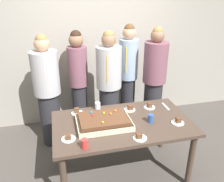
# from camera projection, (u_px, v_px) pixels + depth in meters

# --- Properties ---
(ground_plane) EXTENTS (12.00, 12.00, 0.00)m
(ground_plane) POSITION_uv_depth(u_px,v_px,m) (121.00, 172.00, 3.12)
(ground_plane) COLOR #4C4742
(interior_back_panel) EXTENTS (8.00, 0.12, 3.00)m
(interior_back_panel) POSITION_uv_depth(u_px,v_px,m) (97.00, 35.00, 3.92)
(interior_back_panel) COLOR #9E998E
(interior_back_panel) RESTS_ON ground_plane
(party_table) EXTENTS (1.63, 0.93, 0.77)m
(party_table) POSITION_uv_depth(u_px,v_px,m) (122.00, 129.00, 2.84)
(party_table) COLOR #47382D
(party_table) RESTS_ON ground_plane
(sheet_cake) EXTENTS (0.63, 0.45, 0.12)m
(sheet_cake) POSITION_uv_depth(u_px,v_px,m) (104.00, 121.00, 2.74)
(sheet_cake) COLOR beige
(sheet_cake) RESTS_ON party_table
(plated_slice_near_left) EXTENTS (0.15, 0.15, 0.07)m
(plated_slice_near_left) POSITION_uv_depth(u_px,v_px,m) (130.00, 108.00, 3.07)
(plated_slice_near_left) COLOR white
(plated_slice_near_left) RESTS_ON party_table
(plated_slice_near_right) EXTENTS (0.15, 0.15, 0.07)m
(plated_slice_near_right) POSITION_uv_depth(u_px,v_px,m) (149.00, 106.00, 3.13)
(plated_slice_near_right) COLOR white
(plated_slice_near_right) RESTS_ON party_table
(plated_slice_far_left) EXTENTS (0.15, 0.15, 0.07)m
(plated_slice_far_left) POSITION_uv_depth(u_px,v_px,m) (178.00, 122.00, 2.77)
(plated_slice_far_left) COLOR white
(plated_slice_far_left) RESTS_ON party_table
(plated_slice_far_right) EXTENTS (0.15, 0.15, 0.06)m
(plated_slice_far_right) POSITION_uv_depth(u_px,v_px,m) (68.00, 138.00, 2.48)
(plated_slice_far_right) COLOR white
(plated_slice_far_right) RESTS_ON party_table
(plated_slice_center_front) EXTENTS (0.15, 0.15, 0.06)m
(plated_slice_center_front) POSITION_uv_depth(u_px,v_px,m) (140.00, 137.00, 2.50)
(plated_slice_center_front) COLOR white
(plated_slice_center_front) RESTS_ON party_table
(plated_slice_center_back) EXTENTS (0.15, 0.15, 0.07)m
(plated_slice_center_back) POSITION_uv_depth(u_px,v_px,m) (77.00, 112.00, 2.99)
(plated_slice_center_back) COLOR white
(plated_slice_center_back) RESTS_ON party_table
(drink_cup_nearest) EXTENTS (0.07, 0.07, 0.10)m
(drink_cup_nearest) POSITION_uv_depth(u_px,v_px,m) (98.00, 106.00, 3.07)
(drink_cup_nearest) COLOR white
(drink_cup_nearest) RESTS_ON party_table
(drink_cup_middle) EXTENTS (0.07, 0.07, 0.10)m
(drink_cup_middle) POSITION_uv_depth(u_px,v_px,m) (151.00, 118.00, 2.78)
(drink_cup_middle) COLOR #2D5199
(drink_cup_middle) RESTS_ON party_table
(drink_cup_far_end) EXTENTS (0.07, 0.07, 0.10)m
(drink_cup_far_end) POSITION_uv_depth(u_px,v_px,m) (85.00, 144.00, 2.34)
(drink_cup_far_end) COLOR red
(drink_cup_far_end) RESTS_ON party_table
(cake_server_utensil) EXTENTS (0.03, 0.20, 0.01)m
(cake_server_utensil) POSITION_uv_depth(u_px,v_px,m) (166.00, 106.00, 3.16)
(cake_server_utensil) COLOR silver
(cake_server_utensil) RESTS_ON party_table
(person_serving_front) EXTENTS (0.31, 0.31, 1.73)m
(person_serving_front) POSITION_uv_depth(u_px,v_px,m) (128.00, 74.00, 3.89)
(person_serving_front) COLOR #28282D
(person_serving_front) RESTS_ON ground_plane
(person_green_shirt_behind) EXTENTS (0.30, 0.30, 1.67)m
(person_green_shirt_behind) POSITION_uv_depth(u_px,v_px,m) (79.00, 80.00, 3.72)
(person_green_shirt_behind) COLOR #28282D
(person_green_shirt_behind) RESTS_ON ground_plane
(person_striped_tie_right) EXTENTS (0.38, 0.38, 1.68)m
(person_striped_tie_right) POSITION_uv_depth(u_px,v_px,m) (48.00, 91.00, 3.39)
(person_striped_tie_right) COLOR #28282D
(person_striped_tie_right) RESTS_ON ground_plane
(person_far_right_suit) EXTENTS (0.37, 0.37, 1.70)m
(person_far_right_suit) POSITION_uv_depth(u_px,v_px,m) (109.00, 86.00, 3.53)
(person_far_right_suit) COLOR #28282D
(person_far_right_suit) RESTS_ON ground_plane
(person_left_edge_reaching) EXTENTS (0.37, 0.37, 1.72)m
(person_left_edge_reaching) POSITION_uv_depth(u_px,v_px,m) (154.00, 80.00, 3.73)
(person_left_edge_reaching) COLOR #28282D
(person_left_edge_reaching) RESTS_ON ground_plane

